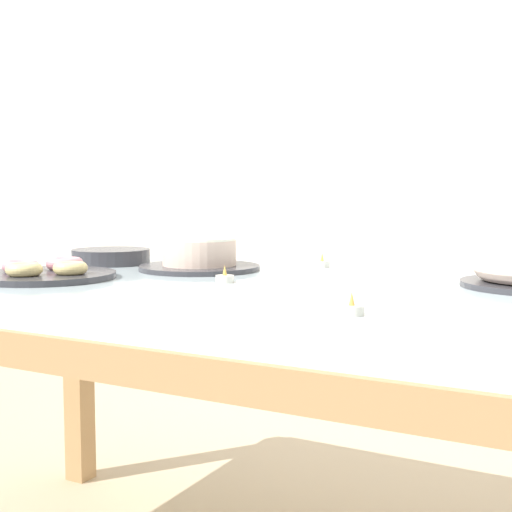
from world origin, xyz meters
The scene contains 8 objects.
wall_back centered at (0.00, 1.75, 1.30)m, with size 8.00×0.10×2.60m, color white.
dining_table centered at (0.00, 0.00, 0.66)m, with size 1.76×0.95×0.74m.
cake_chocolate_round centered at (-0.20, 0.19, 0.78)m, with size 0.30×0.30×0.08m.
pastry_platter centered at (-0.40, -0.13, 0.76)m, with size 0.31×0.31×0.04m.
plate_stack centered at (-0.49, 0.20, 0.76)m, with size 0.21×0.21×0.04m.
tealight_centre centered at (0.37, -0.25, 0.75)m, with size 0.04×0.04×0.04m.
tealight_right_edge centered at (-0.01, 0.01, 0.75)m, with size 0.04×0.04×0.04m.
tealight_near_cakes centered at (0.05, 0.40, 0.75)m, with size 0.04×0.04×0.04m.
Camera 1 is at (0.78, -1.30, 0.94)m, focal length 50.00 mm.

